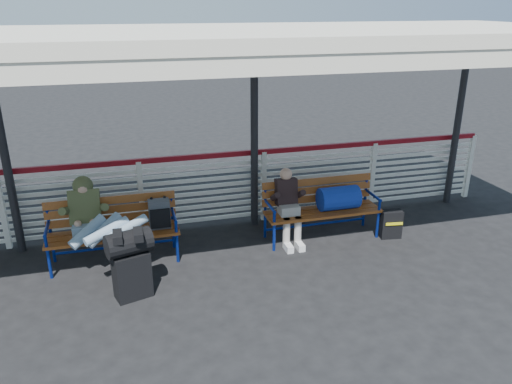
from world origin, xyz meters
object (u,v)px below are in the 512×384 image
object	(u,v)px
luggage_stack	(131,262)
suitcase_side	(391,224)
bench_right	(330,200)
companion_person	(288,206)
traveler_man	(100,224)
bench_left	(124,222)

from	to	relation	value
luggage_stack	suitcase_side	xyz separation A→B (m)	(3.97, 0.66, -0.27)
luggage_stack	bench_right	world-z (taller)	bench_right
companion_person	suitcase_side	xyz separation A→B (m)	(1.60, -0.30, -0.37)
traveler_man	suitcase_side	bearing A→B (deg)	-0.32
bench_left	luggage_stack	bearing A→B (deg)	-87.86
luggage_stack	bench_left	xyz separation A→B (m)	(-0.04, 1.04, 0.09)
companion_person	traveler_man	bearing A→B (deg)	-174.25
bench_left	bench_right	world-z (taller)	same
bench_right	suitcase_side	bearing A→B (deg)	-18.20
luggage_stack	suitcase_side	distance (m)	4.04
traveler_man	companion_person	bearing A→B (deg)	5.75
luggage_stack	bench_right	xyz separation A→B (m)	(3.06, 0.96, 0.11)
bench_right	companion_person	world-z (taller)	companion_person
luggage_stack	bench_right	size ratio (longest dim) A/B	0.50
bench_left	bench_right	xyz separation A→B (m)	(3.10, -0.08, 0.03)
suitcase_side	bench_right	bearing A→B (deg)	169.82
luggage_stack	bench_right	distance (m)	3.21
luggage_stack	suitcase_side	bearing A→B (deg)	-6.88
suitcase_side	luggage_stack	bearing A→B (deg)	-162.53
companion_person	suitcase_side	size ratio (longest dim) A/B	2.54
luggage_stack	traveler_man	distance (m)	0.81
luggage_stack	suitcase_side	world-z (taller)	luggage_stack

